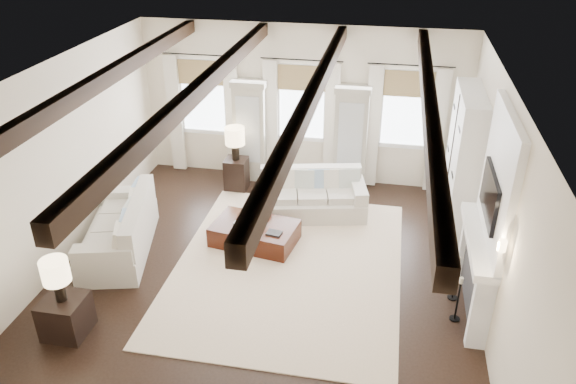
% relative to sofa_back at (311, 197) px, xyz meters
% --- Properties ---
extents(ground, '(7.50, 7.50, 0.00)m').
position_rel_sofa_back_xyz_m(ground, '(-0.44, -2.26, -0.35)').
color(ground, black).
rests_on(ground, ground).
extents(room_shell, '(6.54, 7.54, 3.22)m').
position_rel_sofa_back_xyz_m(room_shell, '(0.31, -1.37, 1.54)').
color(room_shell, '#F3E6CC').
rests_on(room_shell, ground).
extents(area_rug, '(3.59, 4.58, 0.02)m').
position_rel_sofa_back_xyz_m(area_rug, '(-0.10, -1.78, -0.34)').
color(area_rug, beige).
rests_on(area_rug, ground).
extents(sofa_back, '(2.12, 1.30, 0.85)m').
position_rel_sofa_back_xyz_m(sofa_back, '(0.00, 0.00, 0.00)').
color(sofa_back, beige).
rests_on(sofa_back, ground).
extents(sofa_left, '(1.46, 2.31, 0.92)m').
position_rel_sofa_back_xyz_m(sofa_left, '(-2.92, -1.83, 0.02)').
color(sofa_left, beige).
rests_on(sofa_left, ground).
extents(ottoman, '(1.52, 1.09, 0.37)m').
position_rel_sofa_back_xyz_m(ottoman, '(-0.80, -1.20, -0.16)').
color(ottoman, black).
rests_on(ottoman, ground).
extents(tray, '(0.56, 0.46, 0.04)m').
position_rel_sofa_back_xyz_m(tray, '(-0.88, -1.15, 0.04)').
color(tray, white).
rests_on(tray, ottoman).
extents(book_lower, '(0.29, 0.24, 0.04)m').
position_rel_sofa_back_xyz_m(book_lower, '(-0.91, -1.16, 0.08)').
color(book_lower, '#262628').
rests_on(book_lower, tray).
extents(book_upper, '(0.24, 0.20, 0.03)m').
position_rel_sofa_back_xyz_m(book_upper, '(-0.87, -1.13, 0.11)').
color(book_upper, beige).
rests_on(book_upper, book_lower).
extents(book_loose, '(0.27, 0.22, 0.03)m').
position_rel_sofa_back_xyz_m(book_loose, '(-0.41, -1.43, 0.03)').
color(book_loose, '#262628').
rests_on(book_loose, ottoman).
extents(side_table_front, '(0.56, 0.56, 0.56)m').
position_rel_sofa_back_xyz_m(side_table_front, '(-2.78, -3.86, -0.07)').
color(side_table_front, black).
rests_on(side_table_front, ground).
extents(lamp_front, '(0.37, 0.37, 0.63)m').
position_rel_sofa_back_xyz_m(lamp_front, '(-2.78, -3.86, 0.64)').
color(lamp_front, black).
rests_on(lamp_front, side_table_front).
extents(side_table_back, '(0.44, 0.44, 0.65)m').
position_rel_sofa_back_xyz_m(side_table_back, '(-1.64, 0.71, -0.02)').
color(side_table_back, black).
rests_on(side_table_back, ground).
extents(lamp_back, '(0.39, 0.39, 0.68)m').
position_rel_sofa_back_xyz_m(lamp_back, '(-1.64, 0.71, 0.76)').
color(lamp_back, black).
rests_on(lamp_back, side_table_back).
extents(candlestick_near, '(0.15, 0.15, 0.73)m').
position_rel_sofa_back_xyz_m(candlestick_near, '(2.46, -2.59, -0.05)').
color(candlestick_near, black).
rests_on(candlestick_near, ground).
extents(candlestick_far, '(0.15, 0.15, 0.74)m').
position_rel_sofa_back_xyz_m(candlestick_far, '(2.46, -2.11, -0.04)').
color(candlestick_far, black).
rests_on(candlestick_far, ground).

